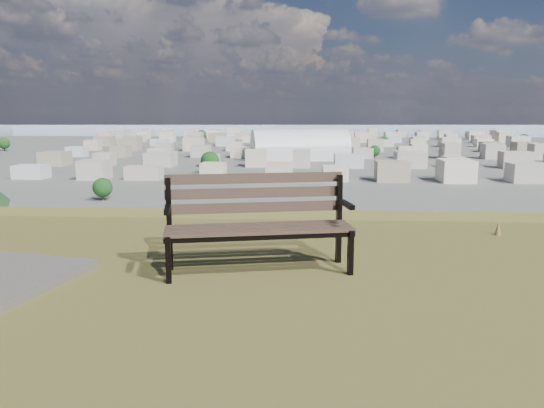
{
  "coord_description": "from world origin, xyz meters",
  "views": [
    {
      "loc": [
        0.03,
        -3.24,
        26.5
      ],
      "look_at": [
        -0.38,
        3.53,
        25.3
      ],
      "focal_mm": 35.0,
      "sensor_mm": 36.0,
      "label": 1
    }
  ],
  "objects": [
    {
      "name": "park_bench",
      "position": [
        -0.4,
        1.63,
        25.51
      ],
      "size": [
        1.8,
        0.9,
        0.9
      ],
      "rotation": [
        0.0,
        0.0,
        0.21
      ],
      "color": "#423426",
      "rests_on": "hilltop_mesa"
    },
    {
      "name": "city_blocks",
      "position": [
        0.0,
        394.44,
        3.5
      ],
      "size": [
        395.0,
        361.0,
        7.0
      ],
      "color": "beige",
      "rests_on": "ground"
    },
    {
      "name": "grass_tufts",
      "position": [
        -0.13,
        -0.44,
        25.11
      ],
      "size": [
        12.49,
        7.38,
        0.28
      ],
      "color": "brown",
      "rests_on": "hilltop_mesa"
    },
    {
      "name": "far_hills",
      "position": [
        -60.92,
        1402.93,
        25.47
      ],
      "size": [
        2050.0,
        340.0,
        60.0
      ],
      "color": "#A4B3CC",
      "rests_on": "ground"
    },
    {
      "name": "arena",
      "position": [
        -2.41,
        287.19,
        5.17
      ],
      "size": [
        55.62,
        33.56,
        21.92
      ],
      "rotation": [
        0.0,
        0.0,
        0.24
      ],
      "color": "silver",
      "rests_on": "ground"
    },
    {
      "name": "bay_water",
      "position": [
        0.0,
        900.0,
        0.0
      ],
      "size": [
        2400.0,
        700.0,
        0.12
      ],
      "primitive_type": "cube",
      "color": "#8D9FB4",
      "rests_on": "ground"
    },
    {
      "name": "city_trees",
      "position": [
        -26.39,
        319.0,
        4.83
      ],
      "size": [
        406.52,
        387.2,
        9.98
      ],
      "color": "#38231C",
      "rests_on": "ground"
    }
  ]
}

